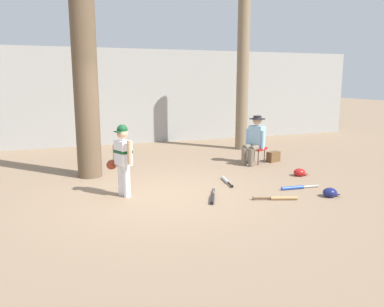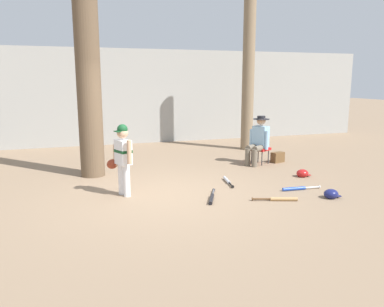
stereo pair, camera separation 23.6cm
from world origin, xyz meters
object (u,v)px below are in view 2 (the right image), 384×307
at_px(bat_black_composite, 212,198).
at_px(bat_wood_tan, 280,199).
at_px(tree_near_player, 87,52).
at_px(tree_behind_spectator, 248,83).
at_px(handbag_beside_stool, 278,157).
at_px(folding_stool, 260,149).
at_px(seated_spectator, 258,139).
at_px(batting_helmet_navy, 331,194).
at_px(young_ballplayer, 122,155).
at_px(bat_aluminum_silver, 227,181).
at_px(bat_blue_youth, 297,188).
at_px(batting_helmet_red, 303,173).

height_order(bat_black_composite, bat_wood_tan, same).
height_order(tree_near_player, tree_behind_spectator, tree_near_player).
distance_m(tree_behind_spectator, handbag_beside_stool, 2.70).
xyz_separation_m(tree_behind_spectator, folding_stool, (-0.59, -1.97, -1.62)).
bearing_deg(seated_spectator, batting_helmet_navy, -91.26).
xyz_separation_m(young_ballplayer, folding_stool, (3.64, 1.62, -0.38)).
height_order(bat_aluminum_silver, batting_helmet_navy, batting_helmet_navy).
bearing_deg(handbag_beside_stool, bat_aluminum_silver, -144.87).
relative_size(bat_black_composite, batting_helmet_navy, 2.49).
bearing_deg(tree_near_player, tree_behind_spectator, 22.29).
height_order(handbag_beside_stool, bat_blue_youth, handbag_beside_stool).
height_order(tree_near_player, bat_wood_tan, tree_near_player).
bearing_deg(bat_aluminum_silver, young_ballplayer, -173.98).
bearing_deg(batting_helmet_red, folding_stool, 99.65).
height_order(handbag_beside_stool, batting_helmet_red, handbag_beside_stool).
height_order(bat_black_composite, batting_helmet_navy, batting_helmet_navy).
relative_size(bat_aluminum_silver, batting_helmet_red, 2.35).
bearing_deg(folding_stool, tree_near_player, 179.12).
height_order(tree_behind_spectator, batting_helmet_navy, tree_behind_spectator).
distance_m(seated_spectator, bat_wood_tan, 3.00).
relative_size(folding_stool, bat_blue_youth, 0.69).
bearing_deg(batting_helmet_red, bat_aluminum_silver, 177.20).
distance_m(bat_aluminum_silver, batting_helmet_navy, 2.05).
bearing_deg(seated_spectator, bat_black_composite, -132.32).
relative_size(tree_near_player, bat_blue_youth, 7.81).
relative_size(tree_near_player, bat_aluminum_silver, 8.47).
height_order(young_ballplayer, folding_stool, young_ballplayer).
distance_m(seated_spectator, bat_aluminum_silver, 2.03).
bearing_deg(tree_behind_spectator, tree_near_player, -157.71).
relative_size(tree_behind_spectator, bat_aluminum_silver, 6.21).
relative_size(batting_helmet_navy, batting_helmet_red, 0.99).
xyz_separation_m(folding_stool, batting_helmet_red, (0.25, -1.48, -0.29)).
bearing_deg(handbag_beside_stool, seated_spectator, -174.40).
relative_size(young_ballplayer, batting_helmet_navy, 4.25).
height_order(seated_spectator, batting_helmet_navy, seated_spectator).
relative_size(handbag_beside_stool, bat_blue_youth, 0.43).
height_order(seated_spectator, bat_blue_youth, seated_spectator).
bearing_deg(bat_black_composite, tree_behind_spectator, 57.28).
relative_size(bat_blue_youth, batting_helmet_navy, 2.58).
distance_m(folding_stool, seated_spectator, 0.29).
height_order(tree_near_player, bat_aluminum_silver, tree_near_player).
distance_m(bat_blue_youth, bat_wood_tan, 0.81).
distance_m(bat_black_composite, batting_helmet_red, 2.62).
xyz_separation_m(bat_blue_youth, batting_helmet_navy, (0.29, -0.62, 0.04)).
bearing_deg(bat_wood_tan, batting_helmet_red, 44.67).
bearing_deg(bat_blue_youth, folding_stool, 79.21).
height_order(seated_spectator, bat_aluminum_silver, seated_spectator).
relative_size(bat_aluminum_silver, bat_wood_tan, 0.95).
bearing_deg(bat_blue_youth, batting_helmet_red, 50.78).
distance_m(tree_near_player, bat_aluminum_silver, 3.95).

